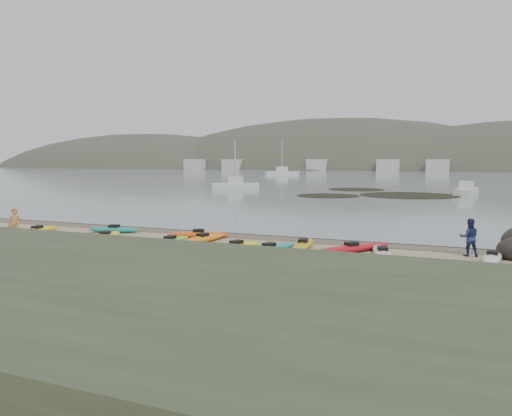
% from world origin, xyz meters
% --- Properties ---
extents(ground, '(600.00, 600.00, 0.00)m').
position_xyz_m(ground, '(0.00, 0.00, 0.00)').
color(ground, tan).
rests_on(ground, ground).
extents(wet_sand, '(60.00, 60.00, 0.00)m').
position_xyz_m(wet_sand, '(0.00, -0.30, 0.00)').
color(wet_sand, brown).
rests_on(wet_sand, ground).
extents(water, '(1200.00, 1200.00, 0.00)m').
position_xyz_m(water, '(0.00, 300.00, 0.01)').
color(water, slate).
rests_on(water, ground).
extents(kayaks, '(24.22, 5.53, 0.34)m').
position_xyz_m(kayaks, '(0.25, -3.55, 0.17)').
color(kayaks, yellow).
rests_on(kayaks, ground).
extents(person_west, '(0.77, 0.67, 1.79)m').
position_xyz_m(person_west, '(-9.86, -7.21, 0.90)').
color(person_west, '#BD864B').
rests_on(person_west, ground).
extents(person_east, '(0.89, 0.75, 1.64)m').
position_xyz_m(person_east, '(10.77, -1.91, 0.82)').
color(person_east, navy).
rests_on(person_east, ground).
extents(kelp_mats, '(17.29, 19.90, 0.04)m').
position_xyz_m(kelp_mats, '(0.98, 34.84, 0.03)').
color(kelp_mats, black).
rests_on(kelp_mats, water).
extents(moored_boats, '(84.46, 84.85, 1.17)m').
position_xyz_m(moored_boats, '(5.73, 77.20, 0.52)').
color(moored_boats, silver).
rests_on(moored_boats, ground).
extents(far_town, '(199.00, 5.00, 4.00)m').
position_xyz_m(far_town, '(6.00, 145.00, 2.00)').
color(far_town, beige).
rests_on(far_town, ground).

